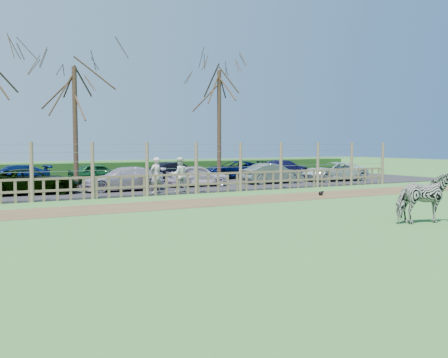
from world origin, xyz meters
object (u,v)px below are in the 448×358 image
car_4 (197,176)px  car_12 (234,170)px  tree_right (219,99)px  zebra (426,198)px  car_9 (12,176)px  car_3 (123,179)px  crow (321,193)px  visitor_b (179,175)px  car_6 (334,171)px  car_2 (32,181)px  car_10 (98,173)px  car_13 (285,168)px  car_11 (176,172)px  tree_mid (75,98)px  visitor_a (156,175)px  car_5 (272,173)px

car_4 → car_12: size_ratio=0.82×
tree_right → car_12: tree_right is taller
zebra → car_9: bearing=34.8°
zebra → car_3: (-4.88, 14.38, -0.15)m
crow → car_12: bearing=79.8°
visitor_b → car_6: size_ratio=0.40×
car_2 → car_9: size_ratio=1.04×
visitor_b → car_10: bearing=-67.5°
tree_right → car_13: bearing=17.2°
car_2 → car_6: (18.34, -0.26, 0.00)m
car_4 → car_11: bearing=-1.8°
zebra → car_4: size_ratio=0.53×
car_10 → visitor_b: bearing=-168.8°
car_11 → car_12: same height
tree_mid → car_9: tree_mid is taller
visitor_a → visitor_b: bearing=155.4°
car_9 → car_12: same height
car_3 → car_5: bearing=93.6°
zebra → car_12: bearing=-4.2°
car_12 → car_13: 4.29m
car_6 → car_12: same height
car_6 → car_11: 10.20m
tree_right → visitor_a: size_ratio=4.26×
tree_mid → car_3: bearing=-57.6°
car_2 → car_12: size_ratio=1.00×
car_3 → car_10: bearing=-179.8°
car_9 → car_11: (9.69, -0.51, 0.00)m
visitor_b → car_11: size_ratio=0.47×
zebra → car_9: size_ratio=0.45×
car_10 → car_13: size_ratio=0.85×
zebra → car_10: bearing=22.7°
visitor_b → car_3: size_ratio=0.42×
car_3 → crow: bearing=50.9°
car_3 → tree_mid: bearing=-145.9°
tree_mid → zebra: 18.78m
car_9 → car_5: bearing=67.1°
tree_mid → car_9: bearing=136.7°
tree_mid → visitor_b: tree_mid is taller
tree_right → car_10: tree_right is taller
visitor_b → car_2: visitor_b is taller
car_5 → crow: bearing=166.9°
zebra → crow: bearing=-8.8°
car_4 → car_6: (9.60, -0.37, 0.00)m
car_2 → car_9: bearing=8.6°
tree_mid → car_10: (1.87, 2.60, -4.23)m
car_4 → car_11: same height
car_4 → car_5: 4.90m
car_3 → car_13: (13.85, 5.25, 0.00)m
car_9 → car_13: bearing=86.7°
zebra → car_12: size_ratio=0.43×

